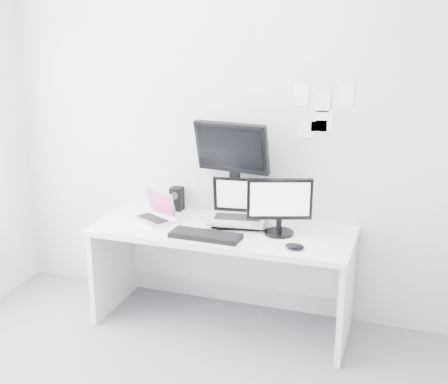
% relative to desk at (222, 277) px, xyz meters
% --- Properties ---
extents(back_wall, '(3.60, 0.00, 3.60)m').
position_rel_desk_xyz_m(back_wall, '(0.00, 0.35, 0.99)').
color(back_wall, silver).
rests_on(back_wall, ground).
extents(desk, '(1.80, 0.70, 0.73)m').
position_rel_desk_xyz_m(desk, '(0.00, 0.00, 0.00)').
color(desk, white).
rests_on(desk, ground).
extents(macbook, '(0.37, 0.34, 0.23)m').
position_rel_desk_xyz_m(macbook, '(-0.53, -0.02, 0.48)').
color(macbook, silver).
rests_on(macbook, desk).
extents(speaker, '(0.11, 0.11, 0.18)m').
position_rel_desk_xyz_m(speaker, '(-0.46, 0.28, 0.45)').
color(speaker, black).
rests_on(speaker, desk).
extents(dell_laptop, '(0.43, 0.36, 0.33)m').
position_rel_desk_xyz_m(dell_laptop, '(0.08, 0.09, 0.53)').
color(dell_laptop, '#AEB0B5').
rests_on(dell_laptop, desk).
extents(rear_monitor, '(0.56, 0.26, 0.73)m').
position_rel_desk_xyz_m(rear_monitor, '(0.00, 0.23, 0.73)').
color(rear_monitor, black).
rests_on(rear_monitor, desk).
extents(samsung_monitor, '(0.48, 0.33, 0.40)m').
position_rel_desk_xyz_m(samsung_monitor, '(0.40, 0.02, 0.56)').
color(samsung_monitor, black).
rests_on(samsung_monitor, desk).
extents(keyboard, '(0.48, 0.18, 0.03)m').
position_rel_desk_xyz_m(keyboard, '(-0.05, -0.21, 0.38)').
color(keyboard, black).
rests_on(keyboard, desk).
extents(mouse, '(0.12, 0.08, 0.04)m').
position_rel_desk_xyz_m(mouse, '(0.55, -0.22, 0.39)').
color(mouse, black).
rests_on(mouse, desk).
extents(wall_note_0, '(0.10, 0.00, 0.14)m').
position_rel_desk_xyz_m(wall_note_0, '(0.45, 0.34, 1.26)').
color(wall_note_0, white).
rests_on(wall_note_0, back_wall).
extents(wall_note_1, '(0.09, 0.00, 0.13)m').
position_rel_desk_xyz_m(wall_note_1, '(0.60, 0.34, 1.22)').
color(wall_note_1, white).
rests_on(wall_note_1, back_wall).
extents(wall_note_2, '(0.10, 0.00, 0.14)m').
position_rel_desk_xyz_m(wall_note_2, '(0.75, 0.34, 1.26)').
color(wall_note_2, white).
rests_on(wall_note_2, back_wall).
extents(wall_note_3, '(0.11, 0.00, 0.08)m').
position_rel_desk_xyz_m(wall_note_3, '(0.58, 0.34, 1.05)').
color(wall_note_3, white).
rests_on(wall_note_3, back_wall).
extents(wall_note_4, '(0.12, 0.00, 0.14)m').
position_rel_desk_xyz_m(wall_note_4, '(0.61, 0.34, 1.09)').
color(wall_note_4, white).
rests_on(wall_note_4, back_wall).
extents(wall_note_5, '(0.12, 0.00, 0.12)m').
position_rel_desk_xyz_m(wall_note_5, '(0.50, 0.34, 1.03)').
color(wall_note_5, white).
rests_on(wall_note_5, back_wall).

